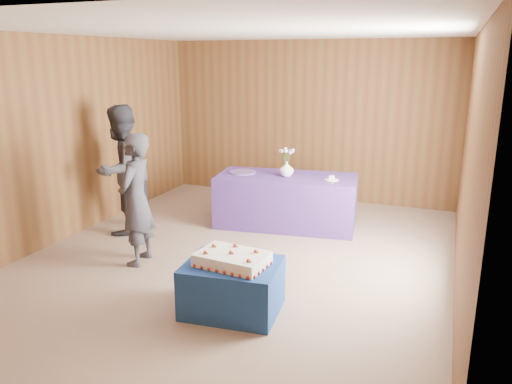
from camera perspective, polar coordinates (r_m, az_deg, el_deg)
The scene contains 13 objects.
ground at distance 6.28m, azimuth -1.87°, elevation -7.44°, with size 6.00×6.00×0.00m, color #866F5C.
room_shell at distance 5.83m, azimuth -2.02°, elevation 9.15°, with size 5.04×6.04×2.72m.
cake_table at distance 4.94m, azimuth -2.72°, elevation -10.83°, with size 0.90×0.70×0.50m, color navy.
serving_table at distance 7.33m, azimuth 3.47°, elevation -1.01°, with size 2.00×0.90×0.75m, color #493187.
sheet_cake at distance 4.78m, azimuth -2.75°, elevation -7.65°, with size 0.72×0.53×0.16m.
vase at distance 7.20m, azimuth 3.51°, elevation 2.66°, with size 0.21×0.21×0.21m, color white.
flower_spray at distance 7.15m, azimuth 3.54°, elevation 4.63°, with size 0.22×0.22×0.17m.
platter at distance 7.42m, azimuth -1.58°, elevation 2.28°, with size 0.39×0.39×0.02m, color #5F4B96.
plate at distance 7.04m, azimuth 8.63°, elevation 1.39°, with size 0.20×0.20×0.01m, color silver.
cake_slice at distance 7.03m, azimuth 8.63°, elevation 1.67°, with size 0.07×0.06×0.08m.
knife at distance 6.84m, azimuth 8.69°, elevation 0.95°, with size 0.26×0.02×0.00m, color #B8B8BD.
guest_left at distance 6.03m, azimuth -13.54°, elevation -0.87°, with size 0.58×0.38×1.58m, color #34343E.
guest_right at distance 7.15m, azimuth -15.11°, elevation 2.42°, with size 0.87×0.68×1.80m, color #31333B.
Camera 1 is at (2.32, -5.31, 2.41)m, focal length 35.00 mm.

